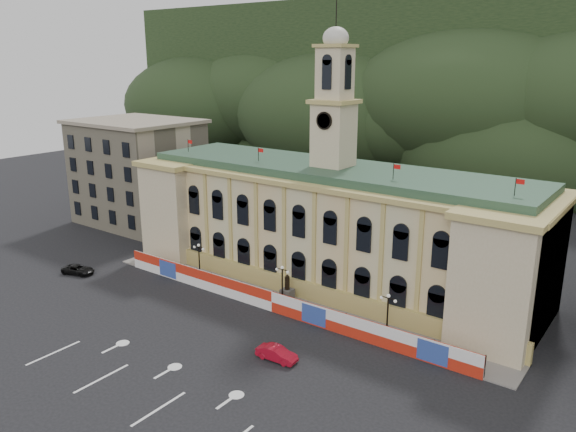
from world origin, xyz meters
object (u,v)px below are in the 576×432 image
Objects in this scene: statue at (287,294)px; black_suv at (78,270)px; red_sedan at (277,354)px; lamp_center at (282,282)px.

black_suv is (-29.18, -9.57, -0.55)m from statue.
statue is at bearing -89.75° from black_suv.
statue is at bearing 27.87° from red_sedan.
lamp_center reaches higher than black_suv.
lamp_center reaches higher than red_sedan.
statue reaches higher than black_suv.
lamp_center is 13.02m from red_sedan.
statue is 30.71m from black_suv.
black_suv is (-29.18, -8.57, -2.44)m from lamp_center.
lamp_center is at bearing 30.25° from red_sedan.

